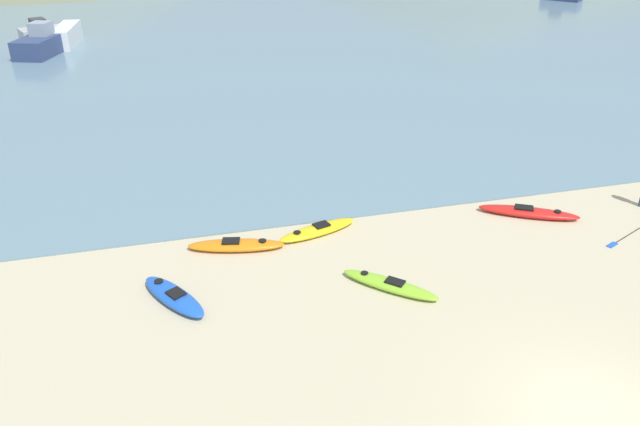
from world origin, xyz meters
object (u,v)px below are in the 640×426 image
loose_paddle (630,234)px  kayak_on_sand_2 (318,230)px  kayak_on_sand_1 (236,245)px  kayak_on_sand_3 (390,285)px  moored_boat_3 (67,35)px  kayak_on_sand_0 (529,212)px  kayak_on_sand_4 (174,296)px  moored_boat_4 (44,33)px  moored_boat_0 (41,44)px

loose_paddle → kayak_on_sand_2: bearing=164.9°
kayak_on_sand_1 → kayak_on_sand_3: size_ratio=1.24×
kayak_on_sand_3 → moored_boat_3: moored_boat_3 is taller
kayak_on_sand_0 → kayak_on_sand_2: (-7.58, 0.68, -0.01)m
kayak_on_sand_4 → loose_paddle: 15.11m
kayak_on_sand_3 → kayak_on_sand_4: size_ratio=0.95×
kayak_on_sand_1 → kayak_on_sand_3: bearing=-40.2°
kayak_on_sand_1 → moored_boat_4: moored_boat_4 is taller
kayak_on_sand_0 → moored_boat_3: bearing=118.8°
kayak_on_sand_0 → kayak_on_sand_1: kayak_on_sand_0 is taller
loose_paddle → kayak_on_sand_4: bearing=179.9°
kayak_on_sand_1 → moored_boat_4: size_ratio=0.83×
kayak_on_sand_2 → kayak_on_sand_0: bearing=-5.1°
kayak_on_sand_1 → loose_paddle: bearing=-10.6°
kayak_on_sand_4 → moored_boat_4: (-7.64, 36.75, 0.51)m
loose_paddle → moored_boat_0: bearing=124.7°
moored_boat_0 → loose_paddle: moored_boat_0 is taller
kayak_on_sand_3 → moored_boat_0: (-13.40, 33.31, 0.67)m
kayak_on_sand_4 → loose_paddle: kayak_on_sand_4 is taller
moored_boat_0 → kayak_on_sand_0: bearing=-56.8°
kayak_on_sand_0 → kayak_on_sand_4: kayak_on_sand_4 is taller
kayak_on_sand_3 → moored_boat_4: moored_boat_4 is taller
kayak_on_sand_3 → kayak_on_sand_4: bearing=170.8°
kayak_on_sand_3 → kayak_on_sand_2: bearing=108.0°
kayak_on_sand_0 → loose_paddle: kayak_on_sand_0 is taller
kayak_on_sand_1 → loose_paddle: 13.23m
kayak_on_sand_3 → loose_paddle: 9.04m
kayak_on_sand_1 → kayak_on_sand_2: bearing=6.6°
kayak_on_sand_4 → moored_boat_0: size_ratio=0.55×
kayak_on_sand_1 → kayak_on_sand_2: size_ratio=1.07×
kayak_on_sand_2 → kayak_on_sand_3: bearing=-72.0°
kayak_on_sand_4 → kayak_on_sand_3: bearing=-9.2°
kayak_on_sand_2 → moored_boat_4: (-12.55, 34.02, 0.53)m
kayak_on_sand_1 → loose_paddle: kayak_on_sand_1 is taller
kayak_on_sand_1 → kayak_on_sand_4: kayak_on_sand_4 is taller
kayak_on_sand_1 → kayak_on_sand_2: (2.81, 0.32, -0.01)m
moored_boat_0 → moored_boat_4: size_ratio=1.28×
kayak_on_sand_2 → kayak_on_sand_3: 3.91m
moored_boat_0 → loose_paddle: (22.39, -32.34, -0.80)m
kayak_on_sand_2 → kayak_on_sand_3: size_ratio=1.16×
kayak_on_sand_1 → moored_boat_0: bearing=107.4°
kayak_on_sand_1 → moored_boat_0: moored_boat_0 is taller
kayak_on_sand_0 → kayak_on_sand_3: 7.06m
kayak_on_sand_0 → kayak_on_sand_2: size_ratio=1.13×
moored_boat_4 → loose_paddle: size_ratio=1.47×
kayak_on_sand_2 → moored_boat_3: moored_boat_3 is taller
kayak_on_sand_4 → moored_boat_4: size_ratio=0.71×
kayak_on_sand_2 → moored_boat_0: size_ratio=0.61×
moored_boat_3 → kayak_on_sand_1: bearing=-76.4°
kayak_on_sand_1 → moored_boat_0: (-9.39, 29.92, 0.66)m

